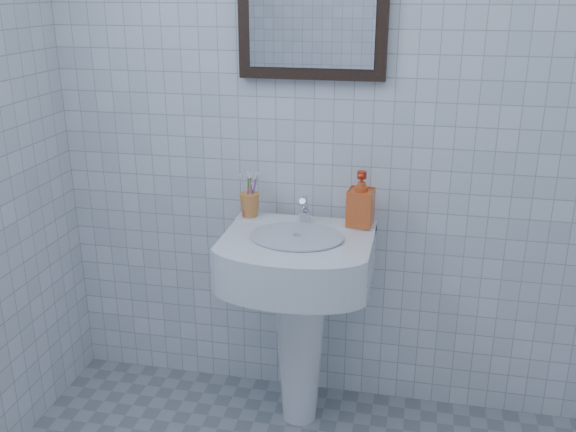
# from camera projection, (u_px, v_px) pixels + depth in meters

# --- Properties ---
(wall_back) EXTENTS (2.20, 0.02, 2.50)m
(wall_back) POSITION_uv_depth(u_px,v_px,m) (355.00, 77.00, 2.16)
(wall_back) COLOR white
(wall_back) RESTS_ON ground
(washbasin) EXTENTS (0.50, 0.36, 0.77)m
(washbasin) POSITION_uv_depth(u_px,v_px,m) (299.00, 297.00, 2.24)
(washbasin) COLOR white
(washbasin) RESTS_ON ground
(faucet) EXTENTS (0.04, 0.09, 0.10)m
(faucet) POSITION_uv_depth(u_px,v_px,m) (305.00, 212.00, 2.23)
(faucet) COLOR silver
(faucet) RESTS_ON washbasin
(toothbrush_cup) EXTENTS (0.08, 0.08, 0.09)m
(toothbrush_cup) POSITION_uv_depth(u_px,v_px,m) (250.00, 205.00, 2.29)
(toothbrush_cup) COLOR orange
(toothbrush_cup) RESTS_ON washbasin
(soap_dispenser) EXTENTS (0.09, 0.10, 0.19)m
(soap_dispenser) POSITION_uv_depth(u_px,v_px,m) (361.00, 199.00, 2.19)
(soap_dispenser) COLOR red
(soap_dispenser) RESTS_ON washbasin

